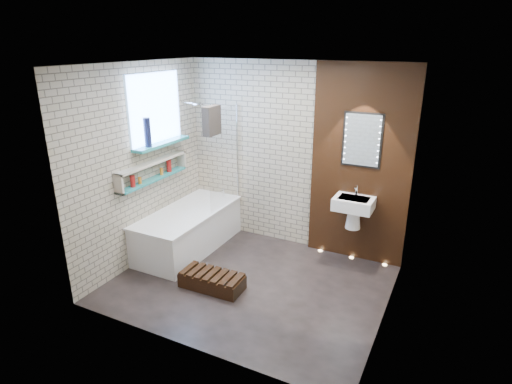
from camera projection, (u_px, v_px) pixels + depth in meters
The scene contains 15 objects.
ground at pixel (251, 283), 5.26m from camera, with size 3.20×3.20×0.00m, color black.
room_shell at pixel (250, 184), 4.82m from camera, with size 3.24×3.20×2.60m.
walnut_panel at pixel (360, 166), 5.49m from camera, with size 1.30×0.06×2.60m, color black.
clerestory_window at pixel (156, 116), 5.58m from camera, with size 0.18×1.00×0.94m.
display_niche at pixel (153, 171), 5.63m from camera, with size 0.14×1.30×0.26m.
bathtub at pixel (189, 229), 6.06m from camera, with size 0.79×1.74×0.70m.
bath_screen at pixel (224, 158), 5.95m from camera, with size 0.01×0.78×1.40m, color white.
towel at pixel (212, 121), 5.51m from camera, with size 0.11×0.29×0.38m, color black.
shower_head at pixel (199, 103), 5.93m from camera, with size 0.18×0.18×0.02m, color silver.
washbasin at pixel (354, 208), 5.50m from camera, with size 0.50×0.36×0.58m.
led_mirror at pixel (362, 140), 5.34m from camera, with size 0.50×0.02×0.70m.
walnut_step at pixel (212, 281), 5.14m from camera, with size 0.77×0.34×0.17m, color black.
niche_bottles at pixel (154, 173), 5.65m from camera, with size 0.07×0.80×0.17m.
sill_vases at pixel (147, 132), 5.37m from camera, with size 0.09×0.09×0.37m.
floor_uplights at pixel (351, 257), 5.87m from camera, with size 0.96×0.06×0.01m.
Camera 1 is at (2.11, -4.06, 2.84)m, focal length 29.82 mm.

